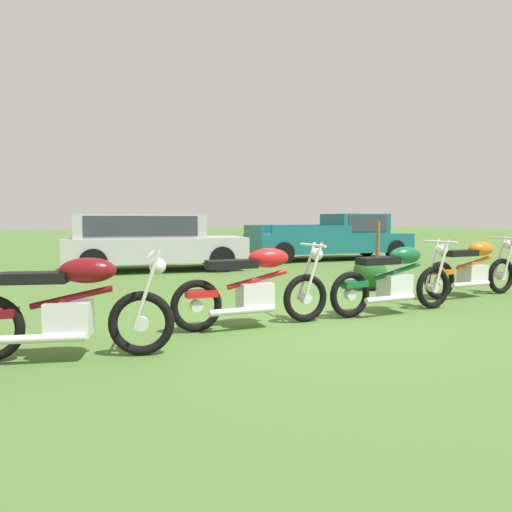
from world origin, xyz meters
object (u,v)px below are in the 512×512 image
Objects in this scene: motorcycle_maroon at (69,308)px; fence_post_wooden at (378,247)px; motorcycle_green at (396,279)px; motorcycle_red at (256,287)px; pickup_truck_teal at (337,236)px; car_silver at (149,238)px; shrub_low at (370,273)px; motorcycle_orange at (473,268)px.

fence_post_wooden reaches higher than motorcycle_maroon.
fence_post_wooden is at bearing 52.77° from motorcycle_green.
pickup_truck_teal is (7.21, 6.82, 0.27)m from motorcycle_red.
car_silver is (2.99, 6.89, 0.35)m from motorcycle_maroon.
motorcycle_green is at bearing 21.00° from motorcycle_maroon.
fence_post_wooden reaches higher than shrub_low.
motorcycle_green is at bearing -125.64° from shrub_low.
car_silver reaches higher than motorcycle_maroon.
motorcycle_green is at bearing -133.12° from fence_post_wooden.
fence_post_wooden is at bearing -20.43° from car_silver.
motorcycle_green is 8.76m from pickup_truck_teal.
fence_post_wooden is (5.54, 3.38, 0.15)m from motorcycle_red.
motorcycle_orange is at bearing 13.33° from motorcycle_green.
motorcycle_maroon reaches higher than shrub_low.
shrub_low is at bearing 60.26° from motorcycle_green.
motorcycle_orange is 1.63× the size of fence_post_wooden.
shrub_low is (3.35, 1.44, -0.17)m from motorcycle_red.
motorcycle_red and motorcycle_orange have the same top height.
motorcycle_red is at bearing 27.78° from motorcycle_maroon.
fence_post_wooden is at bearing 40.49° from motorcycle_red.
car_silver is 5.83m from shrub_low.
motorcycle_orange is at bearing 9.00° from motorcycle_red.
motorcycle_orange is at bearing -110.07° from fence_post_wooden.
motorcycle_maroon is at bearing -155.00° from fence_post_wooden.
motorcycle_green is (4.26, -0.08, -0.01)m from motorcycle_maroon.
car_silver is at bearing 124.32° from motorcycle_orange.
motorcycle_green is 7.10m from car_silver.
motorcycle_maroon is 7.52m from car_silver.
shrub_low is at bearing 130.44° from motorcycle_orange.
motorcycle_maroon is 3.01× the size of shrub_low.
motorcycle_orange is 0.37× the size of pickup_truck_teal.
motorcycle_red is 2.12m from motorcycle_green.
motorcycle_green is at bearing 1.08° from motorcycle_red.
motorcycle_maroon is 11.71m from pickup_truck_teal.
pickup_truck_teal is at bearing 52.54° from motorcycle_red.
pickup_truck_teal reaches higher than motorcycle_green.
fence_post_wooden is (4.71, -3.30, -0.20)m from car_silver.
motorcycle_orange is at bearing -56.45° from shrub_low.
motorcycle_maroon is 0.90× the size of motorcycle_orange.
motorcycle_orange is 0.44× the size of car_silver.
motorcycle_red is at bearing -173.24° from motorcycle_orange.
motorcycle_green is at bearing -113.29° from pickup_truck_teal.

